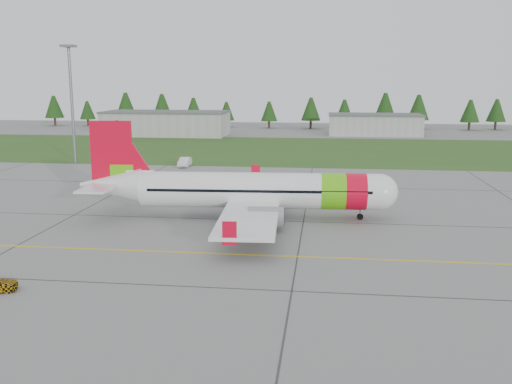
# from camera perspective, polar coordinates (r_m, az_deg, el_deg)

# --- Properties ---
(ground) EXTENTS (320.00, 320.00, 0.00)m
(ground) POSITION_cam_1_polar(r_m,az_deg,el_deg) (42.18, -10.27, -9.15)
(ground) COLOR gray
(ground) RESTS_ON ground
(aircraft) EXTENTS (33.95, 31.28, 10.28)m
(aircraft) POSITION_cam_1_polar(r_m,az_deg,el_deg) (60.44, -0.43, 0.15)
(aircraft) COLOR white
(aircraft) RESTS_ON ground
(service_van) EXTENTS (1.72, 1.63, 4.76)m
(service_van) POSITION_cam_1_polar(r_m,az_deg,el_deg) (97.53, -7.17, 3.92)
(service_van) COLOR white
(service_van) RESTS_ON ground
(grass_strip) EXTENTS (320.00, 50.00, 0.03)m
(grass_strip) POSITION_cam_1_polar(r_m,az_deg,el_deg) (121.20, 1.21, 4.28)
(grass_strip) COLOR #30561E
(grass_strip) RESTS_ON ground
(taxi_guideline) EXTENTS (120.00, 0.25, 0.02)m
(taxi_guideline) POSITION_cam_1_polar(r_m,az_deg,el_deg) (49.46, -7.53, -5.98)
(taxi_guideline) COLOR gold
(taxi_guideline) RESTS_ON ground
(hangar_west) EXTENTS (32.00, 14.00, 6.00)m
(hangar_west) POSITION_cam_1_polar(r_m,az_deg,el_deg) (154.03, -8.95, 6.73)
(hangar_west) COLOR #A8A8A3
(hangar_west) RESTS_ON ground
(hangar_east) EXTENTS (24.00, 12.00, 5.20)m
(hangar_east) POSITION_cam_1_polar(r_m,az_deg,el_deg) (156.70, 11.77, 6.56)
(hangar_east) COLOR #A8A8A3
(hangar_east) RESTS_ON ground
(floodlight_mast) EXTENTS (0.50, 0.50, 20.00)m
(floodlight_mast) POSITION_cam_1_polar(r_m,az_deg,el_deg) (105.49, -17.92, 8.17)
(floodlight_mast) COLOR slate
(floodlight_mast) RESTS_ON ground
(treeline) EXTENTS (160.00, 8.00, 10.00)m
(treeline) POSITION_cam_1_polar(r_m,az_deg,el_deg) (176.39, 3.08, 8.05)
(treeline) COLOR #1C3F14
(treeline) RESTS_ON ground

